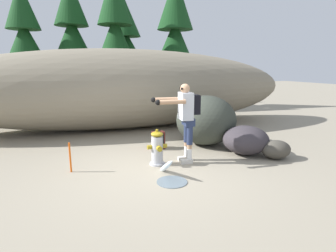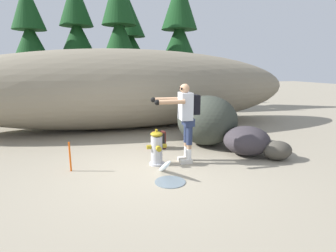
# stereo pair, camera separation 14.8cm
# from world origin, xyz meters

# --- Properties ---
(ground_plane) EXTENTS (56.00, 56.00, 0.04)m
(ground_plane) POSITION_xyz_m (0.00, 0.00, -0.02)
(ground_plane) COLOR gray
(dirt_embankment) EXTENTS (12.22, 3.20, 2.61)m
(dirt_embankment) POSITION_xyz_m (0.00, 4.15, 1.30)
(dirt_embankment) COLOR gray
(dirt_embankment) RESTS_ON ground_plane
(fire_hydrant) EXTENTS (0.42, 0.38, 0.76)m
(fire_hydrant) POSITION_xyz_m (0.15, 0.28, 0.35)
(fire_hydrant) COLOR #B2B2B7
(fire_hydrant) RESTS_ON ground_plane
(hydrant_water_jet) EXTENTS (0.56, 1.09, 0.59)m
(hydrant_water_jet) POSITION_xyz_m (0.15, -0.39, 0.10)
(hydrant_water_jet) COLOR silver
(hydrant_water_jet) RESTS_ON ground_plane
(utility_worker) EXTENTS (1.00, 0.58, 1.69)m
(utility_worker) POSITION_xyz_m (0.76, 0.24, 1.07)
(utility_worker) COLOR beige
(utility_worker) RESTS_ON ground_plane
(spare_backpack) EXTENTS (0.31, 0.30, 0.47)m
(spare_backpack) POSITION_xyz_m (0.49, 1.38, 0.22)
(spare_backpack) COLOR #511E19
(spare_backpack) RESTS_ON ground_plane
(boulder_large) EXTENTS (1.09, 1.10, 0.67)m
(boulder_large) POSITION_xyz_m (2.35, 0.35, 0.33)
(boulder_large) COLOR #363035
(boulder_large) RESTS_ON ground_plane
(boulder_mid) EXTENTS (2.21, 2.21, 1.30)m
(boulder_mid) POSITION_xyz_m (1.81, 1.38, 0.65)
(boulder_mid) COLOR #33382F
(boulder_mid) RESTS_ON ground_plane
(boulder_small) EXTENTS (0.71, 0.57, 0.42)m
(boulder_small) POSITION_xyz_m (2.80, -0.19, 0.21)
(boulder_small) COLOR #444038
(boulder_small) RESTS_ON ground_plane
(pine_tree_far_left) EXTENTS (2.32, 2.32, 5.81)m
(pine_tree_far_left) POSITION_xyz_m (-3.52, 9.42, 3.33)
(pine_tree_far_left) COLOR #47331E
(pine_tree_far_left) RESTS_ON ground_plane
(pine_tree_left) EXTENTS (2.51, 2.51, 6.29)m
(pine_tree_left) POSITION_xyz_m (-1.44, 9.78, 3.59)
(pine_tree_left) COLOR #47331E
(pine_tree_left) RESTS_ON ground_plane
(pine_tree_center) EXTENTS (2.42, 2.42, 6.33)m
(pine_tree_center) POSITION_xyz_m (0.44, 8.13, 3.47)
(pine_tree_center) COLOR #47331E
(pine_tree_center) RESTS_ON ground_plane
(pine_tree_right) EXTENTS (2.69, 2.69, 5.75)m
(pine_tree_right) POSITION_xyz_m (1.33, 10.79, 3.31)
(pine_tree_right) COLOR #47331E
(pine_tree_right) RESTS_ON ground_plane
(pine_tree_far_right) EXTENTS (2.71, 2.71, 6.36)m
(pine_tree_far_right) POSITION_xyz_m (3.38, 8.24, 3.38)
(pine_tree_far_right) COLOR #47331E
(pine_tree_far_right) RESTS_ON ground_plane
(survey_stake) EXTENTS (0.04, 0.04, 0.60)m
(survey_stake) POSITION_xyz_m (-1.58, 0.41, 0.30)
(survey_stake) COLOR #E55914
(survey_stake) RESTS_ON ground_plane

